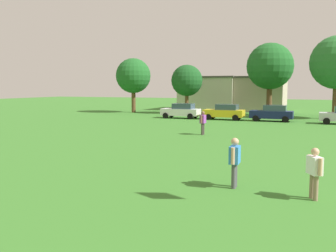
# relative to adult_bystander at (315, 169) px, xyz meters

# --- Properties ---
(ground_plane) EXTENTS (160.00, 160.00, 0.00)m
(ground_plane) POSITION_rel_adult_bystander_xyz_m (-6.35, 17.50, -0.99)
(ground_plane) COLOR #387528
(adult_bystander) EXTENTS (0.53, 0.71, 1.66)m
(adult_bystander) POSITION_rel_adult_bystander_xyz_m (0.00, 0.00, 0.00)
(adult_bystander) COLOR #8C7259
(adult_bystander) RESTS_ON ground
(bystander_near_trees) EXTENTS (0.35, 0.84, 1.77)m
(bystander_near_trees) POSITION_rel_adult_bystander_xyz_m (-7.95, 14.19, 0.06)
(bystander_near_trees) COLOR #3F3833
(bystander_near_trees) RESTS_ON ground
(bystander_midfield) EXTENTS (0.35, 0.85, 1.79)m
(bystander_midfield) POSITION_rel_adult_bystander_xyz_m (-2.64, 0.46, 0.07)
(bystander_midfield) COLOR #4C4C51
(bystander_midfield) RESTS_ON ground
(parked_car_white_0) EXTENTS (4.30, 2.02, 1.68)m
(parked_car_white_0) POSITION_rel_adult_bystander_xyz_m (-14.45, 27.31, -0.13)
(parked_car_white_0) COLOR white
(parked_car_white_0) RESTS_ON ground
(parked_car_yellow_1) EXTENTS (4.30, 2.02, 1.68)m
(parked_car_yellow_1) POSITION_rel_adult_bystander_xyz_m (-9.47, 27.31, -0.13)
(parked_car_yellow_1) COLOR yellow
(parked_car_yellow_1) RESTS_ON ground
(parked_car_navy_2) EXTENTS (4.30, 2.02, 1.68)m
(parked_car_navy_2) POSITION_rel_adult_bystander_xyz_m (-4.47, 27.39, -0.13)
(parked_car_navy_2) COLOR #141E4C
(parked_car_navy_2) RESTS_ON ground
(tree_far_left) EXTENTS (4.77, 4.77, 7.44)m
(tree_far_left) POSITION_rel_adult_bystander_xyz_m (-23.89, 33.91, 4.03)
(tree_far_left) COLOR brown
(tree_far_left) RESTS_ON ground
(tree_left) EXTENTS (4.13, 4.13, 6.43)m
(tree_left) POSITION_rel_adult_bystander_xyz_m (-16.37, 34.67, 3.36)
(tree_left) COLOR brown
(tree_left) RESTS_ON ground
(tree_center) EXTENTS (5.76, 5.76, 8.97)m
(tree_center) POSITION_rel_adult_bystander_xyz_m (-5.89, 35.97, 5.07)
(tree_center) COLOR brown
(tree_center) RESTS_ON ground
(house_left) EXTENTS (9.33, 8.11, 5.03)m
(house_left) POSITION_rel_adult_bystander_xyz_m (-9.15, 44.08, 1.54)
(house_left) COLOR tan
(house_left) RESTS_ON ground
(house_right) EXTENTS (8.64, 8.96, 5.07)m
(house_right) POSITION_rel_adult_bystander_xyz_m (-15.58, 44.08, 1.56)
(house_right) COLOR beige
(house_right) RESTS_ON ground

